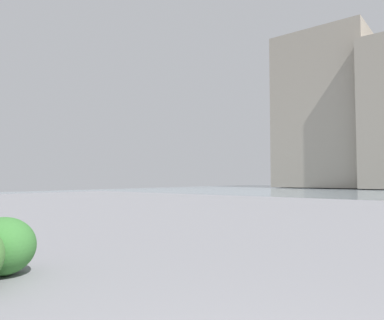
% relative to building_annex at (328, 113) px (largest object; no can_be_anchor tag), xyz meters
% --- Properties ---
extents(building_annex, '(15.66, 15.86, 27.38)m').
position_rel_building_annex_xyz_m(building_annex, '(0.00, 0.00, 0.00)').
color(building_annex, '#9E9384').
rests_on(building_annex, ground).
extents(shrub_low, '(1.06, 0.95, 0.90)m').
position_rel_building_annex_xyz_m(shrub_low, '(-15.34, 64.44, -13.24)').
color(shrub_low, '#387533').
rests_on(shrub_low, ground).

